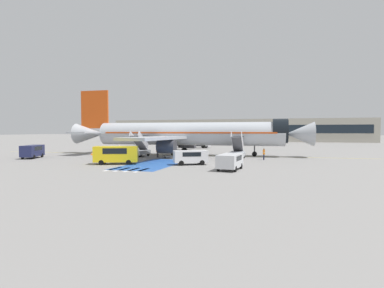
% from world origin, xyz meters
% --- Properties ---
extents(ground_plane, '(600.00, 600.00, 0.00)m').
position_xyz_m(ground_plane, '(0.00, 0.00, 0.00)').
color(ground_plane, gray).
extents(apron_leadline_yellow, '(76.89, 4.00, 0.01)m').
position_xyz_m(apron_leadline_yellow, '(-1.11, -0.69, 0.00)').
color(apron_leadline_yellow, gold).
rests_on(apron_leadline_yellow, ground_plane).
extents(apron_stand_patch_blue, '(5.85, 13.82, 0.01)m').
position_xyz_m(apron_stand_patch_blue, '(-1.11, -15.79, 0.00)').
color(apron_stand_patch_blue, '#2856A8').
rests_on(apron_stand_patch_blue, ground_plane).
extents(apron_walkway_bar_0, '(0.44, 3.60, 0.01)m').
position_xyz_m(apron_walkway_bar_0, '(-3.51, -21.87, 0.00)').
color(apron_walkway_bar_0, silver).
rests_on(apron_walkway_bar_0, ground_plane).
extents(apron_walkway_bar_1, '(0.44, 3.60, 0.01)m').
position_xyz_m(apron_walkway_bar_1, '(-2.31, -21.87, 0.00)').
color(apron_walkway_bar_1, silver).
rests_on(apron_walkway_bar_1, ground_plane).
extents(apron_walkway_bar_2, '(0.44, 3.60, 0.01)m').
position_xyz_m(apron_walkway_bar_2, '(-1.11, -21.87, 0.00)').
color(apron_walkway_bar_2, silver).
rests_on(apron_walkway_bar_2, ground_plane).
extents(apron_walkway_bar_3, '(0.44, 3.60, 0.01)m').
position_xyz_m(apron_walkway_bar_3, '(0.09, -21.87, 0.00)').
color(apron_walkway_bar_3, silver).
rests_on(apron_walkway_bar_3, ground_plane).
extents(airliner, '(43.66, 31.55, 12.03)m').
position_xyz_m(airliner, '(-1.74, -0.72, 3.81)').
color(airliner, '#B7BCC4').
rests_on(airliner, ground_plane).
extents(boarding_stairs_forward, '(2.43, 5.32, 4.29)m').
position_xyz_m(boarding_stairs_forward, '(8.18, -4.81, 1.03)').
color(boarding_stairs_forward, '#ADB2BA').
rests_on(boarding_stairs_forward, ground_plane).
extents(boarding_stairs_aft, '(2.43, 5.32, 4.37)m').
position_xyz_m(boarding_stairs_aft, '(-8.29, -5.62, 1.04)').
color(boarding_stairs_aft, '#ADB2BA').
rests_on(boarding_stairs_aft, ground_plane).
extents(fuel_tanker, '(9.13, 3.14, 3.35)m').
position_xyz_m(fuel_tanker, '(-7.06, 22.04, 1.68)').
color(fuel_tanker, '#38383D').
rests_on(fuel_tanker, ground_plane).
extents(service_van_0, '(4.61, 3.60, 1.81)m').
position_xyz_m(service_van_0, '(3.66, -15.17, 1.10)').
color(service_van_0, silver).
rests_on(service_van_0, ground_plane).
extents(service_van_1, '(3.40, 5.13, 2.06)m').
position_xyz_m(service_van_1, '(-23.07, -13.41, 1.24)').
color(service_van_1, '#1E234C').
rests_on(service_van_1, ground_plane).
extents(service_van_2, '(5.86, 3.90, 2.33)m').
position_xyz_m(service_van_2, '(-5.80, -17.26, 1.39)').
color(service_van_2, yellow).
rests_on(service_van_2, ground_plane).
extents(service_van_3, '(2.42, 4.68, 1.74)m').
position_xyz_m(service_van_3, '(9.32, -18.79, 1.07)').
color(service_van_3, silver).
rests_on(service_van_3, ground_plane).
extents(baggage_cart, '(3.00, 2.54, 0.87)m').
position_xyz_m(baggage_cart, '(-2.10, -6.95, 0.26)').
color(baggage_cart, gray).
rests_on(baggage_cart, ground_plane).
extents(ground_crew_0, '(0.47, 0.46, 1.86)m').
position_xyz_m(ground_crew_0, '(-12.40, -5.07, 1.08)').
color(ground_crew_0, '#191E38').
rests_on(ground_crew_0, ground_plane).
extents(ground_crew_1, '(0.49, 0.38, 1.72)m').
position_xyz_m(ground_crew_1, '(-2.47, -4.01, 0.99)').
color(ground_crew_1, '#191E38').
rests_on(ground_crew_1, ground_plane).
extents(ground_crew_2, '(0.45, 0.48, 1.87)m').
position_xyz_m(ground_crew_2, '(-4.55, -6.56, 1.09)').
color(ground_crew_2, '#2D2D33').
rests_on(ground_crew_2, ground_plane).
extents(ground_crew_3, '(0.35, 0.48, 1.72)m').
position_xyz_m(ground_crew_3, '(12.28, -5.97, 0.99)').
color(ground_crew_3, '#191E38').
rests_on(ground_crew_3, ground_plane).
extents(traffic_cone_0, '(0.46, 0.46, 0.51)m').
position_xyz_m(traffic_cone_0, '(-17.72, -5.54, 0.26)').
color(traffic_cone_0, orange).
rests_on(traffic_cone_0, ground_plane).
extents(terminal_building, '(108.55, 12.10, 9.24)m').
position_xyz_m(terminal_building, '(-4.94, 78.01, 4.62)').
color(terminal_building, '#B2AD9E').
rests_on(terminal_building, ground_plane).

